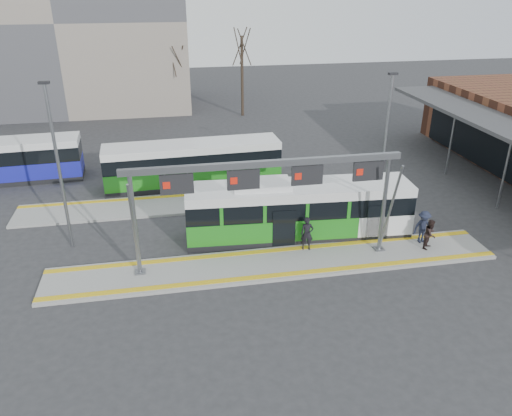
{
  "coord_description": "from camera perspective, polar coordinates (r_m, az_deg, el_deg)",
  "views": [
    {
      "loc": [
        -4.82,
        -20.5,
        12.84
      ],
      "look_at": [
        -0.41,
        3.0,
        1.76
      ],
      "focal_mm": 35.0,
      "sensor_mm": 36.0,
      "label": 1
    }
  ],
  "objects": [
    {
      "name": "ground",
      "position": [
        24.66,
        2.24,
        -6.52
      ],
      "size": [
        120.0,
        120.0,
        0.0
      ],
      "primitive_type": "plane",
      "color": "#2D2D30",
      "rests_on": "ground"
    },
    {
      "name": "platform_main",
      "position": [
        24.62,
        2.24,
        -6.37
      ],
      "size": [
        22.0,
        3.0,
        0.15
      ],
      "primitive_type": "cube",
      "color": "gray",
      "rests_on": "ground"
    },
    {
      "name": "platform_second",
      "position": [
        31.24,
        -8.19,
        0.48
      ],
      "size": [
        20.0,
        3.0,
        0.15
      ],
      "primitive_type": "cube",
      "color": "gray",
      "rests_on": "ground"
    },
    {
      "name": "tactile_main",
      "position": [
        24.58,
        2.25,
        -6.21
      ],
      "size": [
        22.0,
        2.65,
        0.02
      ],
      "color": "yellow",
      "rests_on": "platform_main"
    },
    {
      "name": "tactile_second",
      "position": [
        32.25,
        -8.31,
        1.45
      ],
      "size": [
        20.0,
        0.35,
        0.02
      ],
      "color": "yellow",
      "rests_on": "platform_second"
    },
    {
      "name": "gantry",
      "position": [
        22.88,
        1.43,
        2.95
      ],
      "size": [
        13.0,
        1.68,
        5.2
      ],
      "color": "slate",
      "rests_on": "platform_main"
    },
    {
      "name": "apartment_block",
      "position": [
        57.35,
        -21.11,
        19.72
      ],
      "size": [
        24.5,
        12.5,
        18.4
      ],
      "color": "gray",
      "rests_on": "ground"
    },
    {
      "name": "hero_bus",
      "position": [
        26.73,
        4.79,
        -0.32
      ],
      "size": [
        12.06,
        3.28,
        3.28
      ],
      "rotation": [
        0.0,
        0.0,
        -0.06
      ],
      "color": "black",
      "rests_on": "ground"
    },
    {
      "name": "bg_bus_green",
      "position": [
        33.86,
        -7.21,
        4.99
      ],
      "size": [
        11.74,
        2.99,
        2.91
      ],
      "rotation": [
        0.0,
        0.0,
        0.04
      ],
      "color": "black",
      "rests_on": "ground"
    },
    {
      "name": "passenger_a",
      "position": [
        25.43,
        5.85,
        -2.94
      ],
      "size": [
        0.71,
        0.54,
        1.76
      ],
      "primitive_type": "imported",
      "rotation": [
        0.0,
        0.0,
        -0.19
      ],
      "color": "black",
      "rests_on": "platform_main"
    },
    {
      "name": "passenger_b",
      "position": [
        26.97,
        19.3,
        -2.83
      ],
      "size": [
        0.97,
        0.96,
        1.58
      ],
      "primitive_type": "imported",
      "rotation": [
        0.0,
        0.0,
        0.72
      ],
      "color": "black",
      "rests_on": "platform_main"
    },
    {
      "name": "passenger_c",
      "position": [
        27.38,
        18.58,
        -2.06
      ],
      "size": [
        1.22,
        0.79,
        1.78
      ],
      "primitive_type": "imported",
      "rotation": [
        0.0,
        0.0,
        0.12
      ],
      "color": "#1D2234",
      "rests_on": "platform_main"
    },
    {
      "name": "tree_left",
      "position": [
        51.31,
        -9.07,
        16.26
      ],
      "size": [
        1.4,
        1.4,
        7.14
      ],
      "color": "#382B21",
      "rests_on": "ground"
    },
    {
      "name": "tree_mid",
      "position": [
        50.68,
        -1.63,
        17.87
      ],
      "size": [
        1.4,
        1.4,
        8.79
      ],
      "color": "#382B21",
      "rests_on": "ground"
    },
    {
      "name": "lamp_west",
      "position": [
        26.21,
        -21.65,
        4.57
      ],
      "size": [
        0.5,
        0.25,
        8.56
      ],
      "color": "slate",
      "rests_on": "ground"
    },
    {
      "name": "lamp_east",
      "position": [
        29.69,
        14.57,
        7.41
      ],
      "size": [
        0.5,
        0.25,
        8.17
      ],
      "color": "slate",
      "rests_on": "ground"
    }
  ]
}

